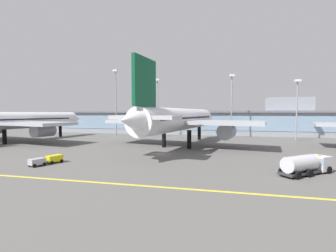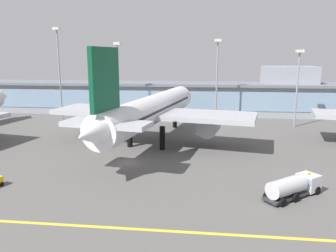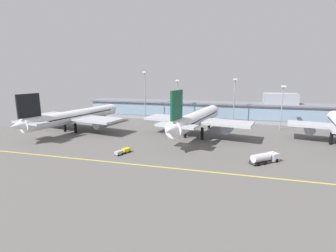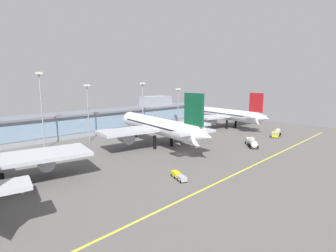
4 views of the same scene
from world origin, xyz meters
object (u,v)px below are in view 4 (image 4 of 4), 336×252
at_px(apron_light_mast_west, 88,104).
at_px(apron_light_mast_far_east, 178,101).
at_px(apron_light_mast_centre, 143,100).
at_px(airliner_far_right, 227,115).
at_px(service_truck_far, 179,176).
at_px(airliner_near_right, 158,126).
at_px(apron_light_mast_east, 41,100).
at_px(baggage_tug_near, 276,133).
at_px(fuel_tanker_truck, 252,142).

bearing_deg(apron_light_mast_west, apron_light_mast_far_east, -3.92).
bearing_deg(apron_light_mast_centre, apron_light_mast_west, -179.70).
bearing_deg(airliner_far_right, service_truck_far, 124.66).
relative_size(airliner_near_right, apron_light_mast_east, 2.11).
xyz_separation_m(airliner_far_right, service_truck_far, (-70.81, -30.99, -5.82)).
bearing_deg(baggage_tug_near, airliner_far_right, -115.70).
distance_m(apron_light_mast_west, apron_light_mast_far_east, 48.15).
bearing_deg(fuel_tanker_truck, apron_light_mast_far_east, 37.13).
height_order(airliner_far_right, service_truck_far, airliner_far_right).
bearing_deg(apron_light_mast_west, baggage_tug_near, -39.18).
distance_m(airliner_near_right, apron_light_mast_centre, 29.98).
xyz_separation_m(airliner_far_right, apron_light_mast_centre, (-37.71, 21.75, 8.32)).
relative_size(airliner_far_right, apron_light_mast_centre, 2.12).
height_order(fuel_tanker_truck, baggage_tug_near, same).
bearing_deg(apron_light_mast_far_east, fuel_tanker_truck, -103.70).
relative_size(fuel_tanker_truck, apron_light_mast_centre, 0.38).
distance_m(apron_light_mast_centre, apron_light_mast_far_east, 20.82).
xyz_separation_m(baggage_tug_near, apron_light_mast_centre, (-32.57, 49.13, 13.43)).
relative_size(airliner_far_right, fuel_tanker_truck, 5.63).
relative_size(airliner_far_right, baggage_tug_near, 5.13).
xyz_separation_m(baggage_tug_near, apron_light_mast_far_east, (-12.09, 45.70, 11.83)).
distance_m(service_truck_far, apron_light_mast_west, 54.64).
relative_size(service_truck_far, apron_light_mast_far_east, 0.29).
xyz_separation_m(baggage_tug_near, apron_light_mast_east, (-77.22, 48.57, 15.29)).
height_order(baggage_tug_near, service_truck_far, baggage_tug_near).
height_order(apron_light_mast_west, apron_light_mast_east, apron_light_mast_east).
distance_m(airliner_far_right, baggage_tug_near, 28.33).
xyz_separation_m(apron_light_mast_west, apron_light_mast_centre, (27.55, 0.14, 0.39)).
bearing_deg(airliner_near_right, apron_light_mast_far_east, -46.72).
relative_size(apron_light_mast_east, apron_light_mast_far_east, 1.31).
bearing_deg(service_truck_far, apron_light_mast_far_east, -26.76).
xyz_separation_m(fuel_tanker_truck, service_truck_far, (-42.29, -3.03, -0.72)).
bearing_deg(apron_light_mast_far_east, apron_light_mast_east, 177.48).
xyz_separation_m(service_truck_far, apron_light_mast_west, (5.55, 52.59, 13.75)).
bearing_deg(apron_light_mast_far_east, apron_light_mast_centre, 170.48).
relative_size(airliner_near_right, apron_light_mast_centre, 2.42).
relative_size(airliner_near_right, airliner_far_right, 1.14).
relative_size(fuel_tanker_truck, baggage_tug_near, 0.91).
distance_m(baggage_tug_near, apron_light_mast_far_east, 48.73).
bearing_deg(service_truck_far, airliner_far_right, -45.74).
xyz_separation_m(baggage_tug_near, service_truck_far, (-65.67, -3.60, -0.72)).
height_order(fuel_tanker_truck, apron_light_mast_far_east, apron_light_mast_far_east).
height_order(airliner_far_right, apron_light_mast_east, apron_light_mast_east).
relative_size(service_truck_far, apron_light_mast_west, 0.26).
height_order(fuel_tanker_truck, apron_light_mast_centre, apron_light_mast_centre).
distance_m(apron_light_mast_west, apron_light_mast_centre, 27.55).
bearing_deg(apron_light_mast_centre, fuel_tanker_truck, -79.52).
bearing_deg(fuel_tanker_truck, airliner_far_right, 5.27).
bearing_deg(baggage_tug_near, airliner_near_right, -42.13).
xyz_separation_m(fuel_tanker_truck, apron_light_mast_far_east, (11.28, 46.27, 11.83)).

